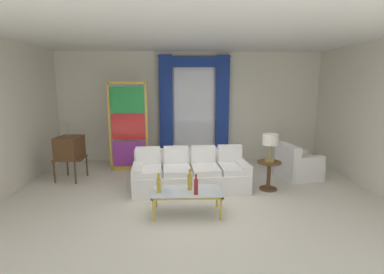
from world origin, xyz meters
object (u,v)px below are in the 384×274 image
Objects in this scene: coffee_table at (187,193)px; bottle_crystal_tall at (196,186)px; bottle_amber_squat at (190,181)px; peacock_figurine at (141,166)px; stained_glass_divider at (128,129)px; table_lamp_brass at (270,141)px; bottle_blue_decanter at (159,184)px; vintage_tv at (69,148)px; round_side_table at (269,173)px; armchair_white at (297,166)px; couch_white_long at (190,174)px.

bottle_crystal_tall reaches higher than coffee_table.
peacock_figurine is at bearing 117.38° from bottle_amber_squat.
stained_glass_divider is 3.86× the size of table_lamp_brass.
bottle_amber_squat is at bearing -60.25° from stained_glass_divider.
bottle_blue_decanter is at bearing -173.22° from coffee_table.
vintage_tv is 4.38m from round_side_table.
table_lamp_brass is at bearing -21.73° from peacock_figurine.
vintage_tv is 1.40× the size of armchair_white.
couch_white_long reaches higher than armchair_white.
bottle_amber_squat is 3.22m from vintage_tv.
vintage_tv is 2.26× the size of round_side_table.
armchair_white reaches higher than coffee_table.
couch_white_long is 1.61m from round_side_table.
bottle_crystal_tall reaches higher than bottle_blue_decanter.
vintage_tv reaches higher than round_side_table.
table_lamp_brass is (4.29, -0.81, 0.30)m from vintage_tv.
vintage_tv is 5.19m from armchair_white.
vintage_tv is (-2.59, 1.89, 0.36)m from coffee_table.
couch_white_long is 7.15× the size of bottle_blue_decanter.
stained_glass_divider is at bearing 169.37° from armchair_white.
table_lamp_brass is at bearing 0.00° from round_side_table.
peacock_figurine is at bearing 10.47° from vintage_tv.
vintage_tv is 2.24× the size of peacock_figurine.
stained_glass_divider is at bearing 119.09° from bottle_crystal_tall.
round_side_table reaches higher than peacock_figurine.
peacock_figurine is (-1.15, 0.93, -0.09)m from couch_white_long.
peacock_figurine is 1.01× the size of round_side_table.
vintage_tv reaches higher than armchair_white.
armchair_white is 3.64m from peacock_figurine.
bottle_blue_decanter is at bearing -152.28° from table_lamp_brass.
bottle_blue_decanter is at bearing -152.28° from round_side_table.
bottle_blue_decanter is at bearing -113.20° from couch_white_long.
stained_glass_divider is at bearing 109.31° from bottle_blue_decanter.
coffee_table is at bearing -130.82° from bottle_amber_squat.
coffee_table is 3.45× the size of bottle_blue_decanter.
coffee_table is (-0.10, -1.25, 0.06)m from couch_white_long.
couch_white_long is 2.11m from stained_glass_divider.
bottle_crystal_tall is at bearing -68.58° from bottle_amber_squat.
bottle_crystal_tall is 0.57× the size of peacock_figurine.
bottle_blue_decanter is 0.97× the size of bottle_crystal_tall.
couch_white_long is 1.09× the size of stained_glass_divider.
bottle_amber_squat is 0.16× the size of stained_glass_divider.
peacock_figurine is 1.05× the size of table_lamp_brass.
bottle_amber_squat is 0.61× the size of round_side_table.
stained_glass_divider is 3.49m from round_side_table.
coffee_table is 2.42m from peacock_figurine.
couch_white_long is 4.02× the size of round_side_table.
table_lamp_brass is at bearing -6.03° from couch_white_long.
bottle_crystal_tall is at bearing -88.29° from couch_white_long.
table_lamp_brass reaches higher than armchair_white.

